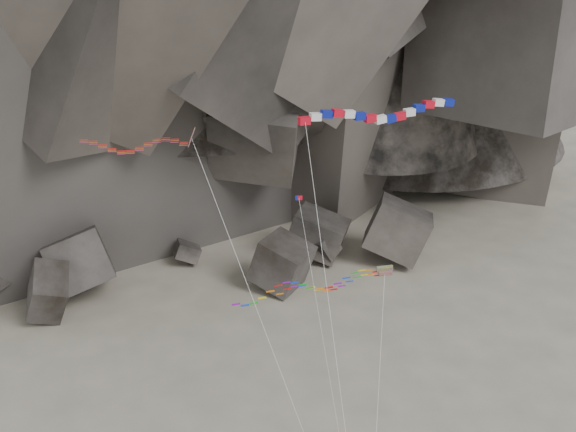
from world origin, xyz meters
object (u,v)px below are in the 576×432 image
object	(u,v)px
parafoil_kite	(306,286)
pennant_kite	(315,296)
banner_kite	(379,115)
delta_kite	(131,145)

from	to	relation	value
parafoil_kite	pennant_kite	bearing A→B (deg)	-78.61
banner_kite	pennant_kite	distance (m)	13.61
banner_kite	parafoil_kite	world-z (taller)	banner_kite
delta_kite	banner_kite	xyz separation A→B (m)	(17.25, -2.07, 1.40)
pennant_kite	delta_kite	bearing A→B (deg)	157.62
parafoil_kite	banner_kite	bearing A→B (deg)	39.46
pennant_kite	banner_kite	bearing A→B (deg)	53.32
delta_kite	banner_kite	distance (m)	17.43
banner_kite	pennant_kite	xyz separation A→B (m)	(-6.29, -5.49, -10.74)
delta_kite	parafoil_kite	world-z (taller)	delta_kite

